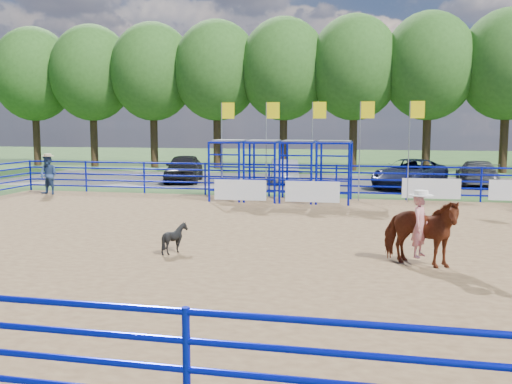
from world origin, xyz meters
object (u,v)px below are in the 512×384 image
car_b (284,171)px  car_c (410,174)px  calf (175,238)px  car_a (184,168)px  horse_and_rider (420,227)px  spectator_cowboy (48,174)px  car_d (477,173)px

car_b → car_c: (6.72, -1.22, 0.08)m
calf → car_b: size_ratio=0.19×
car_a → car_c: bearing=-14.3°
horse_and_rider → spectator_cowboy: horse_and_rider is taller
car_a → car_d: size_ratio=0.99×
car_a → car_d: (15.90, 1.32, -0.11)m
calf → car_c: (6.58, 16.68, 0.35)m
horse_and_rider → car_a: bearing=124.1°
horse_and_rider → car_d: size_ratio=0.53×
car_b → horse_and_rider: bearing=96.7°
spectator_cowboy → car_d: bearing=22.5°
horse_and_rider → car_d: horse_and_rider is taller
calf → car_b: (-0.14, 17.90, 0.28)m
horse_and_rider → car_c: 16.77m
car_d → calf: bearing=64.3°
calf → car_c: size_ratio=0.14×
spectator_cowboy → car_c: (16.52, 6.41, -0.20)m
car_a → car_c: 12.38m
horse_and_rider → car_a: horse_and_rider is taller
horse_and_rider → car_d: (4.18, 18.63, -0.22)m
horse_and_rider → car_b: horse_and_rider is taller
spectator_cowboy → car_c: bearing=21.2°
car_a → horse_and_rider: bearing=-67.6°
horse_and_rider → calf: horse_and_rider is taller
car_c → car_d: size_ratio=1.14×
car_b → car_d: bearing=171.7°
calf → car_a: (-5.79, 17.24, 0.39)m
horse_and_rider → car_b: 18.98m
calf → car_c: 17.94m
car_a → calf: bearing=-83.2°
car_b → car_d: (10.26, 0.66, 0.01)m
calf → car_c: car_c is taller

